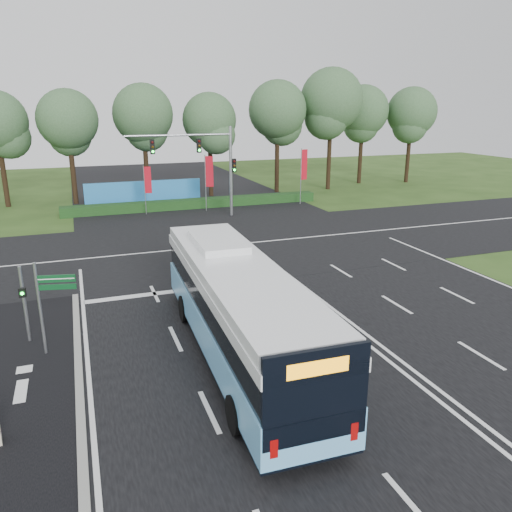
{
  "coord_description": "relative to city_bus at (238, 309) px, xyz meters",
  "views": [
    {
      "loc": [
        -9.59,
        -17.18,
        8.51
      ],
      "look_at": [
        -2.62,
        2.0,
        2.34
      ],
      "focal_mm": 35.0,
      "sensor_mm": 36.0,
      "label": 1
    }
  ],
  "objects": [
    {
      "name": "street_sign",
      "position": [
        -6.08,
        2.47,
        0.36
      ],
      "size": [
        1.32,
        0.37,
        3.44
      ],
      "rotation": [
        0.0,
        0.0,
        -0.22
      ],
      "color": "gray",
      "rests_on": "ground"
    },
    {
      "name": "pedestrian_signal",
      "position": [
        -7.0,
        3.77,
        -0.22
      ],
      "size": [
        0.25,
        0.4,
        2.98
      ],
      "rotation": [
        0.0,
        0.0,
        -0.11
      ],
      "color": "gray",
      "rests_on": "ground"
    },
    {
      "name": "kerb_strip",
      "position": [
        -5.32,
        -0.87,
        -1.79
      ],
      "size": [
        0.25,
        18.0,
        0.12
      ],
      "primitive_type": "cube",
      "color": "gray",
      "rests_on": "ground"
    },
    {
      "name": "eucalyptus_row",
      "position": [
        9.62,
        32.81,
        6.02
      ],
      "size": [
        53.05,
        8.5,
        12.24
      ],
      "color": "black",
      "rests_on": "ground"
    },
    {
      "name": "city_bus",
      "position": [
        0.0,
        0.0,
        0.0
      ],
      "size": [
        3.08,
        12.85,
        3.67
      ],
      "rotation": [
        0.0,
        0.0,
        -0.03
      ],
      "color": "#69BAF4",
      "rests_on": "ground"
    },
    {
      "name": "blue_hoarding",
      "position": [
        0.78,
        29.13,
        -0.75
      ],
      "size": [
        10.0,
        0.3,
        2.2
      ],
      "primitive_type": "cube",
      "color": "#2275BC",
      "rests_on": "ground"
    },
    {
      "name": "banner_flag_right",
      "position": [
        14.26,
        25.19,
        1.36
      ],
      "size": [
        0.71,
        0.26,
        4.94
      ],
      "rotation": [
        0.0,
        0.0,
        0.29
      ],
      "color": "gray",
      "rests_on": "ground"
    },
    {
      "name": "hedge",
      "position": [
        4.78,
        26.63,
        -1.45
      ],
      "size": [
        22.0,
        1.2,
        0.8
      ],
      "primitive_type": "cube",
      "color": "#153312",
      "rests_on": "ground"
    },
    {
      "name": "ground",
      "position": [
        4.78,
        2.13,
        -1.85
      ],
      "size": [
        120.0,
        120.0,
        0.0
      ],
      "primitive_type": "plane",
      "color": "#294517",
      "rests_on": "ground"
    },
    {
      "name": "road_cross",
      "position": [
        4.78,
        14.13,
        -1.82
      ],
      "size": [
        120.0,
        14.0,
        0.05
      ],
      "primitive_type": "cube",
      "color": "black",
      "rests_on": "ground"
    },
    {
      "name": "banner_flag_mid",
      "position": [
        5.55,
        24.92,
        1.19
      ],
      "size": [
        0.65,
        0.3,
        4.67
      ],
      "rotation": [
        0.0,
        0.0,
        -0.39
      ],
      "color": "gray",
      "rests_on": "ground"
    },
    {
      "name": "traffic_light_gantry",
      "position": [
        4.99,
        22.63,
        2.82
      ],
      "size": [
        8.41,
        0.28,
        7.0
      ],
      "color": "gray",
      "rests_on": "ground"
    },
    {
      "name": "road_main",
      "position": [
        4.78,
        2.13,
        -1.83
      ],
      "size": [
        20.0,
        120.0,
        0.04
      ],
      "primitive_type": "cube",
      "color": "black",
      "rests_on": "ground"
    },
    {
      "name": "banner_flag_left",
      "position": [
        0.6,
        25.31,
        0.76
      ],
      "size": [
        0.58,
        0.12,
        3.96
      ],
      "rotation": [
        0.0,
        0.0,
        -0.13
      ],
      "color": "gray",
      "rests_on": "ground"
    }
  ]
}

